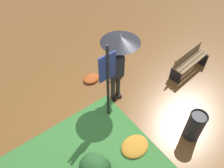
% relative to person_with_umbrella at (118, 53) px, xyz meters
% --- Properties ---
extents(ground_plane, '(18.00, 18.00, 0.00)m').
position_rel_person_with_umbrella_xyz_m(ground_plane, '(-0.33, -0.24, -1.55)').
color(ground_plane, brown).
extents(person_with_umbrella, '(0.96, 0.96, 2.04)m').
position_rel_person_with_umbrella_xyz_m(person_with_umbrella, '(0.00, 0.00, 0.00)').
color(person_with_umbrella, '#2D2823').
rests_on(person_with_umbrella, ground_plane).
extents(info_sign_post, '(0.44, 0.07, 2.30)m').
position_rel_person_with_umbrella_xyz_m(info_sign_post, '(-0.61, -0.38, -0.11)').
color(info_sign_post, black).
rests_on(info_sign_post, ground_plane).
extents(handbag, '(0.31, 0.15, 0.37)m').
position_rel_person_with_umbrella_xyz_m(handbag, '(0.41, 0.53, -1.42)').
color(handbag, black).
rests_on(handbag, ground_plane).
extents(park_bench, '(1.40, 0.50, 0.75)m').
position_rel_person_with_umbrella_xyz_m(park_bench, '(2.40, -0.57, -1.15)').
color(park_bench, black).
rests_on(park_bench, ground_plane).
extents(trash_bin, '(0.42, 0.42, 0.83)m').
position_rel_person_with_umbrella_xyz_m(trash_bin, '(0.64, -2.16, -1.13)').
color(trash_bin, black).
rests_on(trash_bin, ground_plane).
extents(shrub_cluster, '(0.68, 0.61, 0.55)m').
position_rel_person_with_umbrella_xyz_m(shrub_cluster, '(-1.78, -1.47, -1.29)').
color(shrub_cluster, '#285628').
rests_on(shrub_cluster, ground_plane).
extents(leaf_pile_near_person, '(0.51, 0.41, 0.11)m').
position_rel_person_with_umbrella_xyz_m(leaf_pile_near_person, '(-0.26, 0.96, -1.50)').
color(leaf_pile_near_person, '#B74C1E').
rests_on(leaf_pile_near_person, ground_plane).
extents(leaf_pile_by_bench, '(0.71, 0.57, 0.16)m').
position_rel_person_with_umbrella_xyz_m(leaf_pile_by_bench, '(-0.71, -1.57, -1.47)').
color(leaf_pile_by_bench, '#C68428').
rests_on(leaf_pile_by_bench, ground_plane).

